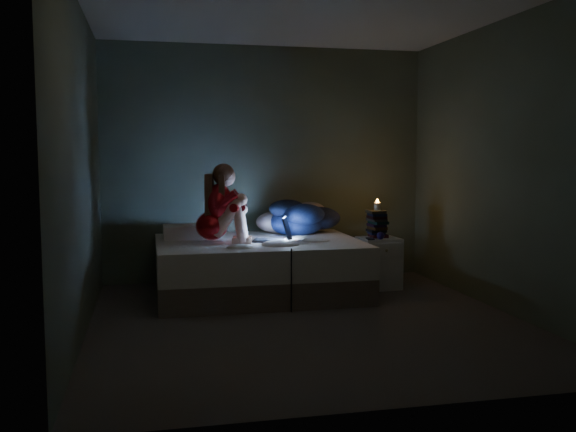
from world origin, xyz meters
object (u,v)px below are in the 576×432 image
object	(u,v)px
bed	(259,267)
candle	(377,206)
nightstand	(379,263)
laptop	(272,229)
woman	(211,203)
phone	(370,239)

from	to	relation	value
bed	candle	size ratio (longest dim) A/B	25.09
nightstand	laptop	bearing A→B (deg)	-174.91
bed	candle	world-z (taller)	candle
bed	woman	world-z (taller)	woman
laptop	nightstand	bearing A→B (deg)	27.39
woman	laptop	distance (m)	0.64
nightstand	candle	size ratio (longest dim) A/B	6.70
woman	nightstand	bearing A→B (deg)	14.54
phone	woman	bearing A→B (deg)	-168.10
woman	laptop	bearing A→B (deg)	4.65
bed	woman	xyz separation A→B (m)	(-0.47, -0.06, 0.66)
bed	laptop	world-z (taller)	laptop
bed	phone	xyz separation A→B (m)	(1.15, -0.05, 0.27)
laptop	phone	bearing A→B (deg)	23.55
nightstand	phone	distance (m)	0.32
nightstand	phone	xyz separation A→B (m)	(-0.14, -0.09, 0.27)
bed	woman	bearing A→B (deg)	-173.06
woman	phone	distance (m)	1.67
bed	nightstand	bearing A→B (deg)	1.78
candle	woman	bearing A→B (deg)	-175.18
woman	nightstand	world-z (taller)	woman
bed	phone	bearing A→B (deg)	-2.48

